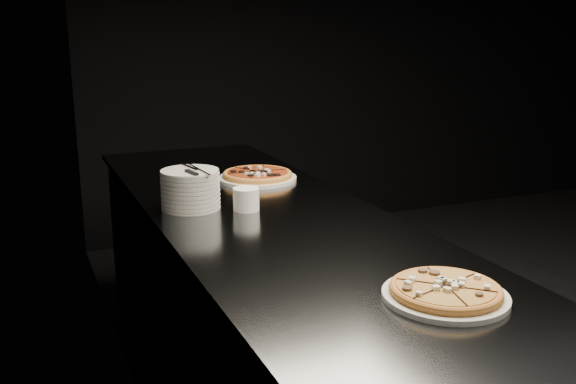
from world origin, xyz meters
name	(u,v)px	position (x,y,z in m)	size (l,w,h in m)	color
wall_left	(147,69)	(-2.50, 0.00, 1.40)	(0.02, 5.00, 2.80)	black
wall_back	(400,42)	(0.00, 2.50, 1.40)	(5.00, 0.02, 2.80)	black
counter	(267,336)	(-2.13, 0.00, 0.46)	(0.74, 2.44, 0.92)	#585C5F
pizza_mushroom	(445,292)	(-2.02, -0.83, 0.94)	(0.31, 0.31, 0.03)	silver
pizza_tomato	(257,175)	(-2.00, 0.43, 0.94)	(0.31, 0.31, 0.04)	silver
plate_stack	(190,189)	(-2.35, 0.14, 0.99)	(0.20, 0.20, 0.13)	silver
cutlery	(193,170)	(-2.34, 0.12, 1.06)	(0.07, 0.21, 0.01)	silver
ramekin	(246,198)	(-2.19, 0.04, 0.96)	(0.09, 0.09, 0.08)	white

